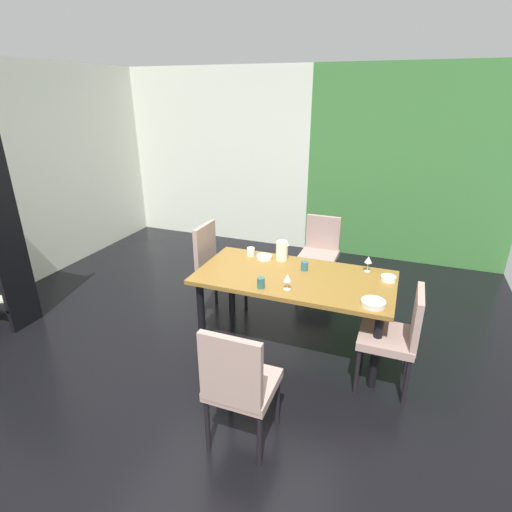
# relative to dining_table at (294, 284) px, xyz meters

# --- Properties ---
(ground_plane) EXTENTS (5.91, 6.14, 0.02)m
(ground_plane) POSITION_rel_dining_table_xyz_m (-0.68, -0.37, -0.67)
(ground_plane) COLOR black
(back_panel_interior) EXTENTS (3.10, 0.10, 2.68)m
(back_panel_interior) POSITION_rel_dining_table_xyz_m (-2.09, 2.65, 0.68)
(back_panel_interior) COLOR silver
(back_panel_interior) RESTS_ON ground_plane
(garden_window_panel) EXTENTS (2.81, 0.10, 2.68)m
(garden_window_panel) POSITION_rel_dining_table_xyz_m (0.87, 2.65, 0.68)
(garden_window_panel) COLOR #3F7D3B
(garden_window_panel) RESTS_ON ground_plane
(dining_table) EXTENTS (1.81, 0.90, 0.74)m
(dining_table) POSITION_rel_dining_table_xyz_m (0.00, 0.00, 0.00)
(dining_table) COLOR olive
(dining_table) RESTS_ON ground_plane
(chair_left_far) EXTENTS (0.45, 0.44, 1.03)m
(chair_left_far) POSITION_rel_dining_table_xyz_m (-0.96, 0.28, -0.10)
(chair_left_far) COLOR tan
(chair_left_far) RESTS_ON ground_plane
(chair_right_near) EXTENTS (0.44, 0.44, 0.91)m
(chair_right_near) POSITION_rel_dining_table_xyz_m (0.95, -0.28, -0.14)
(chair_right_near) COLOR tan
(chair_right_near) RESTS_ON ground_plane
(chair_head_far) EXTENTS (0.44, 0.45, 0.91)m
(chair_head_far) POSITION_rel_dining_table_xyz_m (-0.03, 1.30, -0.14)
(chair_head_far) COLOR tan
(chair_head_far) RESTS_ON ground_plane
(chair_head_near) EXTENTS (0.44, 0.44, 0.96)m
(chair_head_near) POSITION_rel_dining_table_xyz_m (-0.01, -1.30, -0.12)
(chair_head_near) COLOR tan
(chair_head_near) RESTS_ON ground_plane
(wine_glass_right) EXTENTS (0.07, 0.07, 0.14)m
(wine_glass_right) POSITION_rel_dining_table_xyz_m (0.01, -0.29, 0.19)
(wine_glass_right) COLOR silver
(wine_glass_right) RESTS_ON dining_table
(wine_glass_west) EXTENTS (0.07, 0.07, 0.15)m
(wine_glass_west) POSITION_rel_dining_table_xyz_m (0.62, 0.34, 0.20)
(wine_glass_west) COLOR silver
(wine_glass_west) RESTS_ON dining_table
(serving_bowl_left) EXTENTS (0.13, 0.13, 0.04)m
(serving_bowl_left) POSITION_rel_dining_table_xyz_m (0.82, 0.20, 0.11)
(serving_bowl_left) COLOR white
(serving_bowl_left) RESTS_ON dining_table
(serving_bowl_south) EXTENTS (0.16, 0.16, 0.04)m
(serving_bowl_south) POSITION_rel_dining_table_xyz_m (-0.40, 0.28, 0.10)
(serving_bowl_south) COLOR white
(serving_bowl_south) RESTS_ON dining_table
(serving_bowl_corner) EXTENTS (0.19, 0.19, 0.05)m
(serving_bowl_corner) POSITION_rel_dining_table_xyz_m (0.74, -0.32, 0.11)
(serving_bowl_corner) COLOR silver
(serving_bowl_corner) RESTS_ON dining_table
(cup_near_shelf) EXTENTS (0.07, 0.07, 0.09)m
(cup_near_shelf) POSITION_rel_dining_table_xyz_m (-0.21, -0.34, 0.13)
(cup_near_shelf) COLOR #2D6765
(cup_near_shelf) RESTS_ON dining_table
(cup_north) EXTENTS (0.08, 0.08, 0.09)m
(cup_north) POSITION_rel_dining_table_xyz_m (-0.56, 0.31, 0.13)
(cup_north) COLOR white
(cup_north) RESTS_ON dining_table
(cup_rear) EXTENTS (0.07, 0.07, 0.09)m
(cup_rear) POSITION_rel_dining_table_xyz_m (0.05, 0.15, 0.13)
(cup_rear) COLOR #336471
(cup_rear) RESTS_ON dining_table
(pitcher_front) EXTENTS (0.13, 0.12, 0.20)m
(pitcher_front) POSITION_rel_dining_table_xyz_m (-0.22, 0.32, 0.18)
(pitcher_front) COLOR white
(pitcher_front) RESTS_ON dining_table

